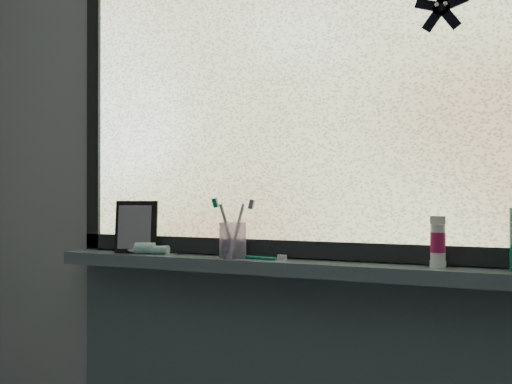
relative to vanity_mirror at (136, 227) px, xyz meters
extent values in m
cube|color=#9EA3A8|center=(0.56, 0.08, 0.14)|extent=(3.00, 0.01, 2.50)
cube|color=#4E5D68|center=(0.56, 0.00, -0.11)|extent=(1.62, 0.14, 0.04)
cube|color=silver|center=(0.56, 0.06, 0.42)|extent=(1.50, 0.01, 1.00)
cube|color=black|center=(0.56, 0.05, -0.06)|extent=(1.60, 0.03, 0.05)
cube|color=black|center=(-0.21, 0.05, 0.42)|extent=(0.05, 0.03, 1.10)
cube|color=black|center=(0.00, 0.00, 0.00)|extent=(0.15, 0.12, 0.17)
cylinder|color=#BCA5DB|center=(0.36, -0.01, -0.03)|extent=(0.09, 0.09, 0.11)
cylinder|color=silver|center=(0.96, 0.01, -0.01)|extent=(0.04, 0.04, 0.10)
camera|label=1|loc=(1.12, -1.57, 0.11)|focal=40.00mm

